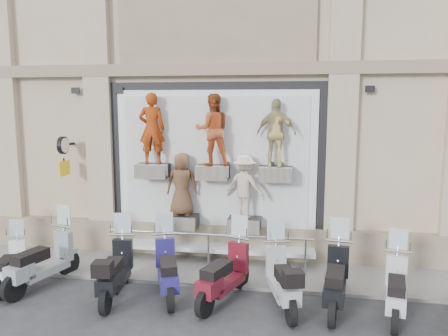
{
  "coord_description": "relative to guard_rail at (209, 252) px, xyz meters",
  "views": [
    {
      "loc": [
        2.01,
        -7.92,
        4.01
      ],
      "look_at": [
        0.4,
        1.9,
        2.54
      ],
      "focal_mm": 35.0,
      "sensor_mm": 36.0,
      "label": 1
    }
  ],
  "objects": [
    {
      "name": "guard_rail",
      "position": [
        0.0,
        0.0,
        0.0
      ],
      "size": [
        5.06,
        0.1,
        0.93
      ],
      "primitive_type": null,
      "color": "#9EA0A5",
      "rests_on": "ground"
    },
    {
      "name": "clock_sign_bracket",
      "position": [
        -3.9,
        0.47,
        2.34
      ],
      "size": [
        0.1,
        0.8,
        1.02
      ],
      "color": "black",
      "rests_on": "ground"
    },
    {
      "name": "shop_vitrine",
      "position": [
        0.05,
        0.75,
        1.96
      ],
      "size": [
        5.6,
        0.88,
        4.3
      ],
      "color": "black",
      "rests_on": "ground"
    },
    {
      "name": "building",
      "position": [
        0.0,
        5.0,
        5.54
      ],
      "size": [
        14.0,
        8.6,
        12.0
      ],
      "primitive_type": null,
      "color": "#C2B18E",
      "rests_on": "ground"
    },
    {
      "name": "scooter_i",
      "position": [
        3.95,
        -1.69,
        0.31
      ],
      "size": [
        0.94,
        1.98,
        1.55
      ],
      "primitive_type": null,
      "rotation": [
        0.0,
        0.0,
        -0.21
      ],
      "color": "silver",
      "rests_on": "ground"
    },
    {
      "name": "scooter_c",
      "position": [
        -3.4,
        -1.54,
        0.39
      ],
      "size": [
        1.15,
        2.19,
        1.71
      ],
      "primitive_type": null,
      "rotation": [
        0.0,
        0.0,
        -0.27
      ],
      "color": "gray",
      "rests_on": "ground"
    },
    {
      "name": "scooter_f",
      "position": [
        0.65,
        -1.6,
        0.37
      ],
      "size": [
        1.27,
        2.13,
        1.67
      ],
      "primitive_type": null,
      "rotation": [
        0.0,
        0.0,
        -0.35
      ],
      "color": "#5C0F1B",
      "rests_on": "ground"
    },
    {
      "name": "sidewalk",
      "position": [
        0.0,
        0.1,
        -0.43
      ],
      "size": [
        16.0,
        2.2,
        0.08
      ],
      "primitive_type": "cube",
      "color": "gray",
      "rests_on": "ground"
    },
    {
      "name": "scooter_b",
      "position": [
        -4.1,
        -1.66,
        0.23
      ],
      "size": [
        0.96,
        1.78,
        1.39
      ],
      "primitive_type": null,
      "rotation": [
        0.0,
        0.0,
        0.29
      ],
      "color": "white",
      "rests_on": "ground"
    },
    {
      "name": "scooter_h",
      "position": [
        2.85,
        -1.55,
        0.38
      ],
      "size": [
        0.91,
        2.14,
        1.68
      ],
      "primitive_type": null,
      "rotation": [
        0.0,
        0.0,
        -0.15
      ],
      "color": "black",
      "rests_on": "ground"
    },
    {
      "name": "scooter_e",
      "position": [
        -0.58,
        -1.51,
        0.35
      ],
      "size": [
        1.27,
        2.1,
        1.64
      ],
      "primitive_type": null,
      "rotation": [
        0.0,
        0.0,
        0.36
      ],
      "color": "navy",
      "rests_on": "ground"
    },
    {
      "name": "scooter_g",
      "position": [
        1.82,
        -1.65,
        0.35
      ],
      "size": [
        1.08,
        2.08,
        1.62
      ],
      "primitive_type": null,
      "rotation": [
        0.0,
        0.0,
        0.26
      ],
      "color": "#A1A4A8",
      "rests_on": "ground"
    },
    {
      "name": "ground",
      "position": [
        0.0,
        -2.0,
        -0.47
      ],
      "size": [
        90.0,
        90.0,
        0.0
      ],
      "primitive_type": "plane",
      "color": "#2F2F31",
      "rests_on": "ground"
    },
    {
      "name": "scooter_d",
      "position": [
        -1.61,
        -1.77,
        0.36
      ],
      "size": [
        0.85,
        2.08,
        1.64
      ],
      "primitive_type": null,
      "rotation": [
        0.0,
        0.0,
        0.13
      ],
      "color": "black",
      "rests_on": "ground"
    }
  ]
}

